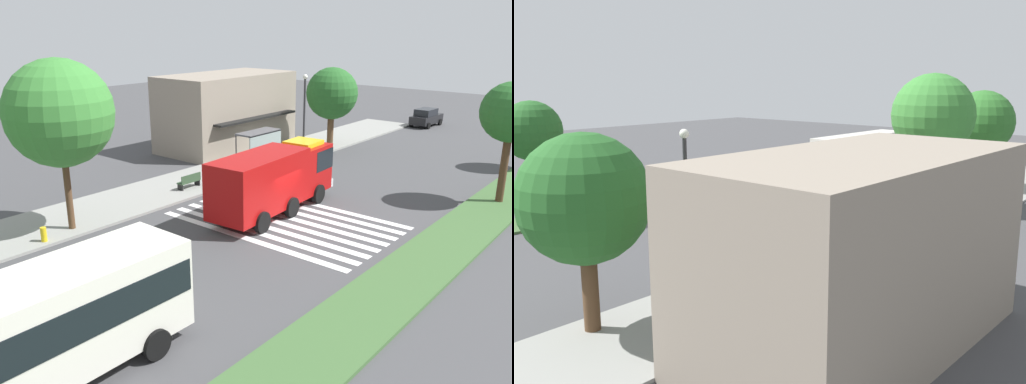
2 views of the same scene
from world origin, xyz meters
The scene contains 16 objects.
ground_plane centered at (0.00, 0.00, 0.00)m, with size 120.00×120.00×0.00m, color #424244.
sidewalk centered at (0.00, 8.88, 0.07)m, with size 60.00×5.01×0.14m, color gray.
median_strip centered at (0.00, -7.87, 0.07)m, with size 60.00×3.00×0.14m, color #3D6033.
crosswalk centered at (-0.29, 0.00, 0.01)m, with size 6.75×11.47×0.01m.
fire_truck centered at (0.66, 1.32, 1.98)m, with size 9.18×3.28×3.48m.
parked_car_mid centered at (30.57, 5.17, 0.91)m, with size 4.27×2.08×1.78m.
transit_bus centered at (-16.35, -2.87, 2.05)m, with size 10.89×2.89×3.45m.
bus_stop_shelter centered at (7.43, 7.80, 1.89)m, with size 3.50×1.40×2.46m.
bench_near_shelter centered at (3.43, 7.81, 0.59)m, with size 1.60×0.50×0.90m.
bench_west_of_shelter centered at (0.27, 7.81, 0.59)m, with size 1.60×0.50×0.90m.
street_lamp centered at (11.45, 6.97, 3.82)m, with size 0.36×0.36×6.24m.
storefront_building centered at (10.77, 14.25, 3.03)m, with size 11.50×6.55×6.06m.
sidewalk_tree_west centered at (-8.25, 7.37, 5.92)m, with size 5.13×5.13×8.36m.
sidewalk_tree_east centered at (15.91, 7.37, 4.50)m, with size 4.19×4.19×6.48m.
median_tree_far_west centered at (9.89, -7.87, 5.24)m, with size 3.36×3.36×6.84m.
fire_hydrant centered at (-10.04, 6.87, 0.49)m, with size 0.28×0.28×0.70m, color gold.
Camera 1 is at (-21.51, -15.59, 9.96)m, focal length 37.27 mm.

